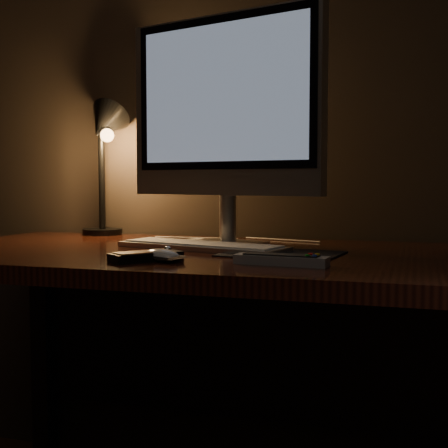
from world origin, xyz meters
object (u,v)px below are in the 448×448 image
(keyboard, at_px, (202,246))
(desk_lamp, at_px, (104,144))
(monitor, at_px, (224,110))
(media_remote, at_px, (146,256))
(mouse, at_px, (161,257))
(tv_remote, at_px, (281,260))
(desk, at_px, (238,298))

(keyboard, height_order, desk_lamp, desk_lamp)
(monitor, bearing_deg, keyboard, -86.49)
(media_remote, bearing_deg, mouse, -36.57)
(keyboard, height_order, media_remote, media_remote)
(tv_remote, relative_size, desk_lamp, 0.46)
(keyboard, bearing_deg, mouse, -76.01)
(mouse, xyz_separation_m, media_remote, (-0.03, -0.01, 0.00))
(mouse, bearing_deg, keyboard, 112.91)
(desk, xyz_separation_m, desk_lamp, (-0.50, 0.23, 0.42))
(keyboard, relative_size, media_remote, 2.85)
(mouse, bearing_deg, monitor, 109.52)
(monitor, xyz_separation_m, media_remote, (-0.06, -0.37, -0.35))
(desk, height_order, tv_remote, tv_remote)
(tv_remote, height_order, desk_lamp, desk_lamp)
(tv_remote, xyz_separation_m, desk_lamp, (-0.67, 0.50, 0.28))
(media_remote, distance_m, desk_lamp, 0.71)
(monitor, height_order, media_remote, monitor)
(monitor, bearing_deg, desk_lamp, 175.83)
(desk, bearing_deg, keyboard, -152.64)
(keyboard, relative_size, tv_remote, 2.29)
(media_remote, bearing_deg, monitor, 28.40)
(monitor, relative_size, keyboard, 1.34)
(keyboard, xyz_separation_m, desk_lamp, (-0.42, 0.27, 0.28))
(monitor, height_order, tv_remote, monitor)
(tv_remote, bearing_deg, mouse, -171.42)
(media_remote, height_order, tv_remote, media_remote)
(tv_remote, bearing_deg, desk_lamp, 147.96)
(mouse, xyz_separation_m, desk_lamp, (-0.41, 0.52, 0.28))
(desk, relative_size, monitor, 2.64)
(desk, height_order, monitor, monitor)
(monitor, bearing_deg, tv_remote, -40.16)
(desk, distance_m, desk_lamp, 0.69)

